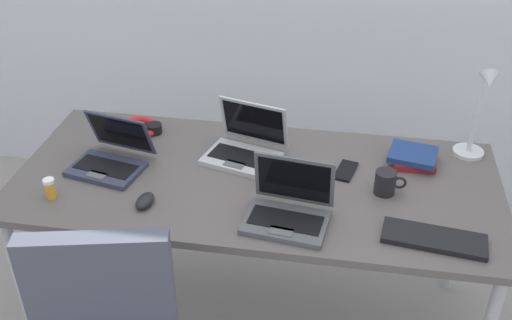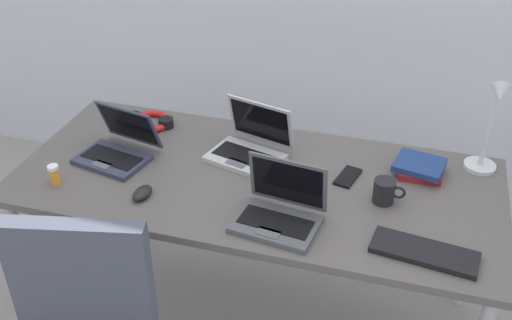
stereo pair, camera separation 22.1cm
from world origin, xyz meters
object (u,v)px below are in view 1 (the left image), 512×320
object	(u,v)px
laptop_back_right	(245,147)
book_stack	(413,157)
external_keyboard	(434,239)
cell_phone	(346,171)
desk_lamp	(479,114)
laptop_center	(288,209)
coffee_mug	(386,182)
pill_bottle	(50,188)
laptop_front_left	(111,158)
headphones	(137,128)
computer_mouse	(145,201)

from	to	relation	value
laptop_back_right	book_stack	world-z (taller)	laptop_back_right
external_keyboard	cell_phone	size ratio (longest dim) A/B	2.43
desk_lamp	external_keyboard	distance (m)	0.59
laptop_center	coffee_mug	size ratio (longest dim) A/B	2.66
laptop_center	external_keyboard	xyz separation A→B (m)	(0.48, -0.03, -0.03)
desk_lamp	cell_phone	world-z (taller)	desk_lamp
pill_bottle	laptop_back_right	bearing A→B (deg)	31.54
laptop_center	cell_phone	world-z (taller)	laptop_center
desk_lamp	external_keyboard	world-z (taller)	desk_lamp
laptop_front_left	book_stack	world-z (taller)	laptop_front_left
laptop_back_right	laptop_front_left	size ratio (longest dim) A/B	1.08
desk_lamp	cell_phone	distance (m)	0.54
laptop_back_right	book_stack	bearing A→B (deg)	5.45
laptop_back_right	laptop_front_left	xyz separation A→B (m)	(-0.49, -0.16, -0.00)
laptop_center	headphones	size ratio (longest dim) A/B	1.40
cell_phone	book_stack	size ratio (longest dim) A/B	0.68
laptop_front_left	computer_mouse	distance (m)	0.30
computer_mouse	book_stack	world-z (taller)	book_stack
desk_lamp	pill_bottle	xyz separation A→B (m)	(-1.49, -0.52, -0.16)
laptop_back_right	coffee_mug	xyz separation A→B (m)	(0.54, -0.15, 0.00)
desk_lamp	computer_mouse	bearing A→B (deg)	-156.42
external_keyboard	pill_bottle	bearing A→B (deg)	-173.42
laptop_front_left	external_keyboard	world-z (taller)	laptop_front_left
cell_phone	laptop_center	bearing A→B (deg)	-105.75
desk_lamp	laptop_back_right	distance (m)	0.89
laptop_front_left	external_keyboard	distance (m)	1.21
laptop_front_left	cell_phone	distance (m)	0.90
desk_lamp	external_keyboard	xyz separation A→B (m)	(-0.17, -0.53, -0.19)
desk_lamp	headphones	bearing A→B (deg)	-179.38
desk_lamp	coffee_mug	xyz separation A→B (m)	(-0.33, -0.29, -0.15)
desk_lamp	laptop_center	world-z (taller)	desk_lamp
laptop_front_left	coffee_mug	size ratio (longest dim) A/B	2.73
laptop_back_right	headphones	xyz separation A→B (m)	(-0.49, 0.12, -0.03)
external_keyboard	laptop_center	bearing A→B (deg)	-176.78
pill_bottle	coffee_mug	world-z (taller)	coffee_mug
external_keyboard	headphones	size ratio (longest dim) A/B	1.54
laptop_front_left	cell_phone	xyz separation A→B (m)	(0.89, 0.11, -0.04)
cell_phone	coffee_mug	size ratio (longest dim) A/B	1.20
laptop_center	pill_bottle	world-z (taller)	laptop_center
computer_mouse	cell_phone	size ratio (longest dim) A/B	0.71
laptop_center	laptop_front_left	size ratio (longest dim) A/B	0.97
coffee_mug	laptop_front_left	bearing A→B (deg)	-179.91
laptop_back_right	coffee_mug	world-z (taller)	laptop_back_right
computer_mouse	cell_phone	xyz separation A→B (m)	(0.68, 0.33, -0.01)
pill_bottle	computer_mouse	bearing A→B (deg)	2.73
pill_bottle	coffee_mug	bearing A→B (deg)	11.20
pill_bottle	headphones	bearing A→B (deg)	74.19
laptop_center	coffee_mug	bearing A→B (deg)	33.23
laptop_front_left	cell_phone	bearing A→B (deg)	7.24
external_keyboard	desk_lamp	bearing A→B (deg)	79.18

